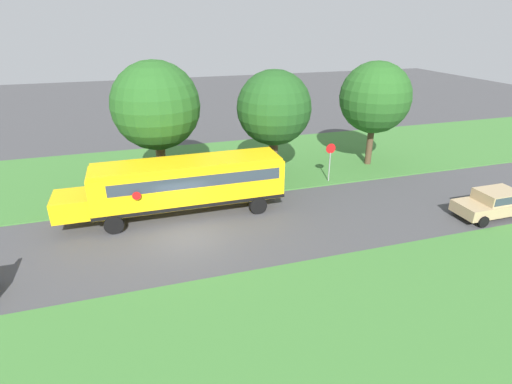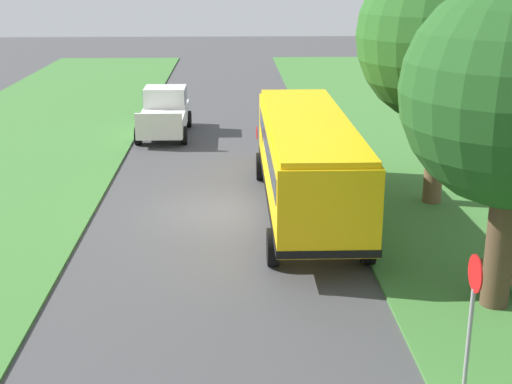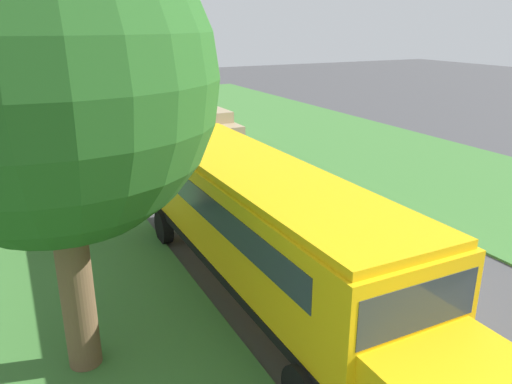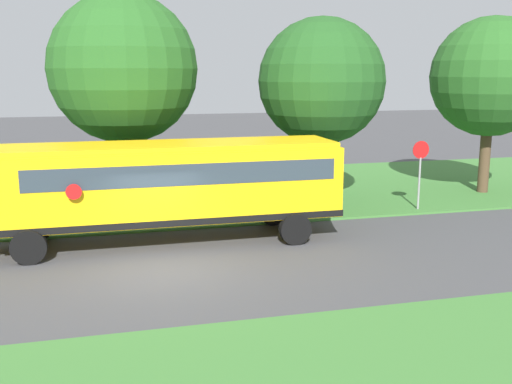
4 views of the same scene
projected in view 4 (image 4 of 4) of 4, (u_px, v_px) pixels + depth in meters
ground_plane at (162, 270)px, 16.41m from camera, size 120.00×120.00×0.00m
grass_verge at (139, 196)px, 25.89m from camera, size 12.00×80.00×0.08m
school_bus at (162, 183)px, 18.67m from camera, size 2.85×12.42×3.16m
oak_tree_beside_bus at (121, 70)px, 21.85m from camera, size 5.44×5.44×8.16m
oak_tree_roadside_mid at (319, 83)px, 23.15m from camera, size 4.92×4.92×7.42m
oak_tree_far_end at (490, 78)px, 25.55m from camera, size 5.11×5.11×7.67m
stop_sign at (420, 167)px, 22.97m from camera, size 0.08×0.68×2.74m
park_bench at (300, 192)px, 24.53m from camera, size 1.63×0.61×0.92m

